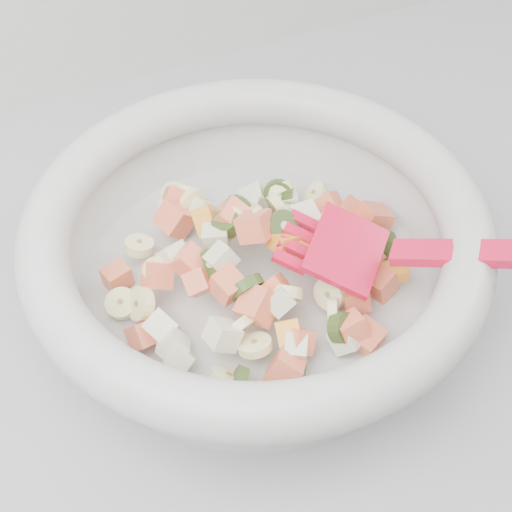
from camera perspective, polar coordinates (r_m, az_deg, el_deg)
name	(u,v)px	position (r m, az deg, el deg)	size (l,w,h in m)	color
counter	(212,497)	(1.05, -3.19, -17.09)	(2.00, 0.60, 0.90)	#97989C
mixing_bowl	(257,249)	(0.61, 0.08, 0.51)	(0.42, 0.39, 0.14)	silver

